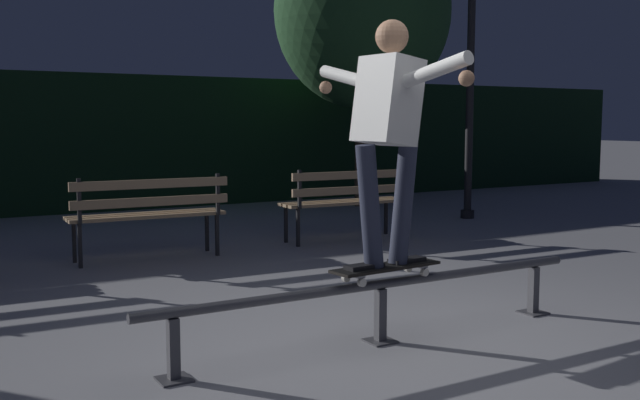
% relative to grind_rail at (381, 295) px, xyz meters
% --- Properties ---
extents(ground_plane, '(90.00, 90.00, 0.00)m').
position_rel_grind_rail_xyz_m(ground_plane, '(0.00, -0.18, -0.31)').
color(ground_plane, '#99999E').
extents(hedge_backdrop, '(24.00, 1.20, 2.18)m').
position_rel_grind_rail_xyz_m(hedge_backdrop, '(0.00, 8.44, 0.78)').
color(hedge_backdrop, black).
rests_on(hedge_backdrop, ground).
extents(grind_rail, '(3.27, 0.18, 0.41)m').
position_rel_grind_rail_xyz_m(grind_rail, '(0.00, 0.00, 0.00)').
color(grind_rail, '#47474C').
rests_on(grind_rail, ground).
extents(skateboard, '(0.79, 0.27, 0.09)m').
position_rel_grind_rail_xyz_m(skateboard, '(0.04, 0.00, 0.18)').
color(skateboard, black).
rests_on(skateboard, grind_rail).
extents(skateboarder, '(0.63, 1.40, 1.56)m').
position_rel_grind_rail_xyz_m(skateboarder, '(0.04, 0.00, 1.11)').
color(skateboarder, black).
rests_on(skateboarder, skateboard).
extents(park_bench_left_center, '(1.62, 0.48, 0.88)m').
position_rel_grind_rail_xyz_m(park_bench_left_center, '(-0.42, 3.50, 0.23)').
color(park_bench_left_center, black).
rests_on(park_bench_left_center, ground).
extents(park_bench_right_center, '(1.62, 0.48, 0.88)m').
position_rel_grind_rail_xyz_m(park_bench_right_center, '(2.00, 3.50, 0.23)').
color(park_bench_right_center, black).
rests_on(park_bench_right_center, ground).
extents(tree_far_right, '(2.92, 2.92, 4.85)m').
position_rel_grind_rail_xyz_m(tree_far_right, '(4.19, 6.47, 2.93)').
color(tree_far_right, brown).
rests_on(tree_far_right, ground).
extents(lamp_post_right, '(0.32, 0.32, 3.90)m').
position_rel_grind_rail_xyz_m(lamp_post_right, '(4.66, 4.35, 2.17)').
color(lamp_post_right, black).
rests_on(lamp_post_right, ground).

